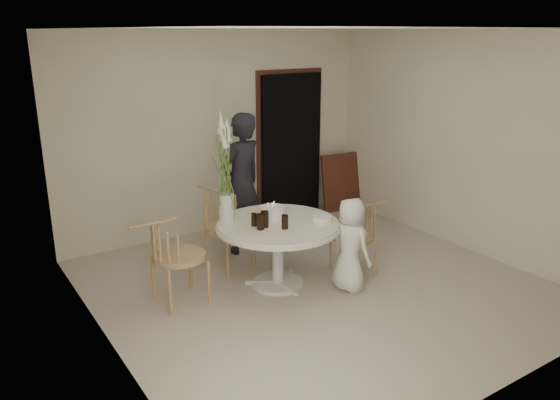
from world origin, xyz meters
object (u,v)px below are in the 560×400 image
table (278,232)px  birthday_cake (272,213)px  chair_far (220,217)px  chair_left (167,250)px  flower_vase (225,170)px  girl (241,184)px  chair_right (362,228)px  boy (350,245)px

table → birthday_cake: (0.02, 0.14, 0.18)m
chair_far → chair_left: size_ratio=0.99×
chair_left → flower_vase: flower_vase is taller
birthday_cake → flower_vase: size_ratio=0.23×
chair_left → table: bearing=-102.5°
table → chair_far: 0.89m
table → girl: bearing=80.8°
chair_far → chair_left: (-0.91, -0.62, 0.00)m
table → flower_vase: flower_vase is taller
girl → birthday_cake: bearing=64.2°
chair_far → chair_right: (1.26, -1.07, -0.07)m
chair_right → girl: girl is taller
table → chair_right: bearing=-12.2°
chair_left → birthday_cake: bearing=-95.6°
girl → birthday_cake: girl is taller
table → girl: 1.14m
table → chair_far: size_ratio=1.45×
chair_far → table: bearing=-88.4°
chair_left → girl: girl is taller
girl → flower_vase: (-0.61, -0.75, 0.42)m
girl → chair_far: bearing=12.4°
table → chair_left: size_ratio=1.44×
chair_right → girl: size_ratio=0.46×
chair_left → flower_vase: 1.01m
birthday_cake → chair_right: bearing=-20.0°
chair_left → boy: (1.75, -0.75, -0.08)m
chair_far → chair_right: bearing=-55.3°
boy → chair_right: bearing=-60.6°
chair_right → boy: 0.52m
girl → birthday_cake: size_ratio=6.39×
boy → table: bearing=43.4°
table → chair_right: size_ratio=1.64×
chair_right → boy: (-0.43, -0.29, -0.01)m
chair_left → girl: 1.62m
table → girl: size_ratio=0.76×
chair_right → birthday_cake: (-0.99, 0.36, 0.27)m
chair_right → birthday_cake: bearing=-102.1°
chair_right → flower_vase: 1.73m
table → boy: boy is taller
chair_left → boy: bearing=-114.3°
flower_vase → table: bearing=-37.8°
girl → birthday_cake: (-0.16, -0.95, -0.08)m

